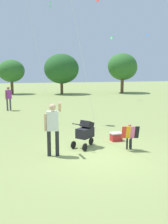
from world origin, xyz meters
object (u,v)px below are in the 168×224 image
(child_with_butterfly_kite, at_px, (130,134))
(person_kid_running, at_px, (8,96))
(person_adult_flyer, at_px, (53,125))
(stroller, at_px, (85,131))
(cooler_box, at_px, (116,137))

(child_with_butterfly_kite, height_order, person_kid_running, person_kid_running)
(person_adult_flyer, bearing_deg, child_with_butterfly_kite, -3.50)
(stroller, relative_size, cooler_box, 2.33)
(person_adult_flyer, bearing_deg, stroller, 24.70)
(child_with_butterfly_kite, xyz_separation_m, cooler_box, (0.06, 1.26, -0.41))
(stroller, distance_m, cooler_box, 1.62)
(person_adult_flyer, distance_m, cooler_box, 3.17)
(child_with_butterfly_kite, distance_m, stroller, 1.64)
(child_with_butterfly_kite, xyz_separation_m, person_adult_flyer, (-2.78, 0.17, 0.49))
(stroller, distance_m, person_kid_running, 10.86)
(stroller, height_order, cooler_box, stroller)
(child_with_butterfly_kite, distance_m, cooler_box, 1.33)
(person_kid_running, distance_m, cooler_box, 10.88)
(person_adult_flyer, height_order, stroller, person_adult_flyer)
(stroller, bearing_deg, person_adult_flyer, -155.30)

